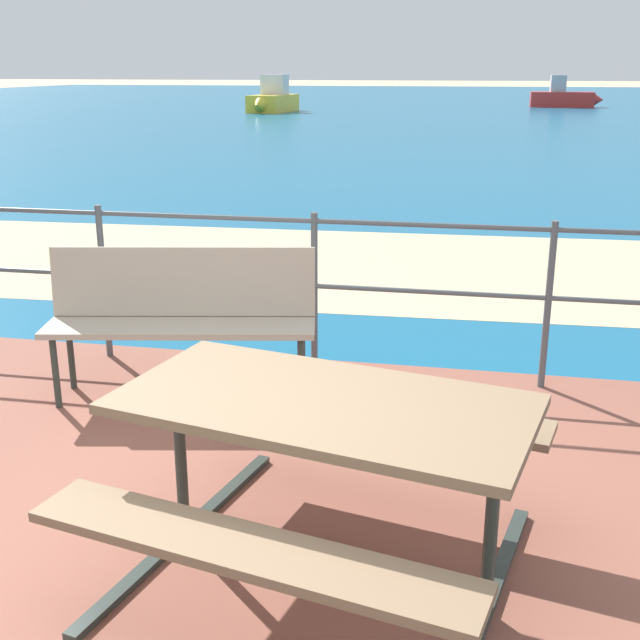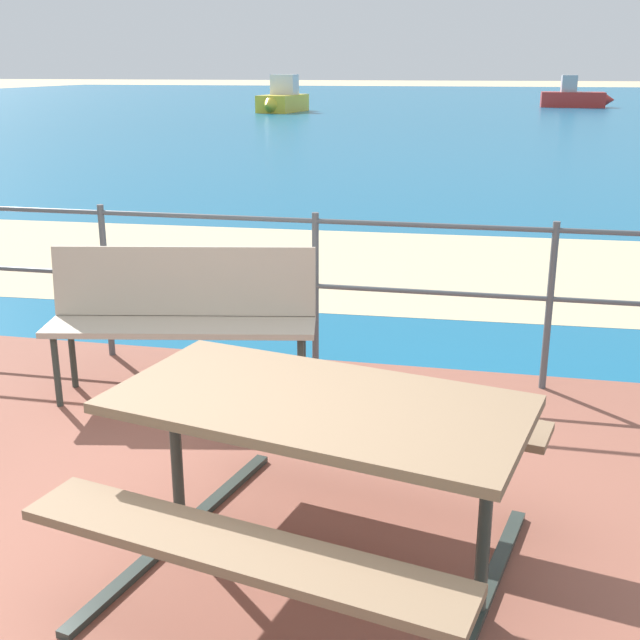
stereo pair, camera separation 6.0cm
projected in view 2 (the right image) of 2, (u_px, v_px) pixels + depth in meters
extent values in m
plane|color=tan|center=(187.00, 598.00, 3.17)|extent=(240.00, 240.00, 0.00)
cube|color=brown|center=(187.00, 592.00, 3.16)|extent=(6.40, 5.20, 0.06)
cube|color=#145B84|center=(474.00, 108.00, 40.46)|extent=(90.00, 90.00, 0.01)
cube|color=tan|center=(381.00, 266.00, 8.39)|extent=(54.09, 5.49, 0.01)
cube|color=#7A6047|center=(318.00, 404.00, 3.01)|extent=(1.69, 1.11, 0.04)
cube|color=#7A6047|center=(237.00, 549.00, 2.56)|extent=(1.57, 0.59, 0.04)
cube|color=#7A6047|center=(374.00, 407.00, 3.63)|extent=(1.57, 0.59, 0.04)
cylinder|color=#2D3833|center=(177.00, 458.00, 3.39)|extent=(0.06, 0.06, 0.74)
cube|color=#2D3833|center=(181.00, 531.00, 3.49)|extent=(0.38, 1.47, 0.03)
cylinder|color=#2D3833|center=(484.00, 529.00, 2.87)|extent=(0.06, 0.06, 0.74)
cube|color=#2D3833|center=(478.00, 612.00, 2.97)|extent=(0.38, 1.47, 0.03)
cube|color=tan|center=(181.00, 326.00, 4.81)|extent=(1.66, 0.70, 0.04)
cube|color=tan|center=(184.00, 281.00, 4.91)|extent=(1.60, 0.37, 0.43)
cylinder|color=#2D3833|center=(56.00, 370.00, 4.75)|extent=(0.04, 0.04, 0.46)
cylinder|color=#2D3833|center=(72.00, 353.00, 5.04)|extent=(0.04, 0.04, 0.46)
cylinder|color=#2D3833|center=(301.00, 372.00, 4.73)|extent=(0.04, 0.04, 0.46)
cylinder|color=#2D3833|center=(303.00, 354.00, 5.01)|extent=(0.04, 0.04, 0.46)
cylinder|color=#4C5156|center=(106.00, 282.00, 5.51)|extent=(0.04, 0.04, 1.07)
cylinder|color=#4C5156|center=(315.00, 294.00, 5.22)|extent=(0.04, 0.04, 1.07)
cylinder|color=#4C5156|center=(549.00, 307.00, 4.93)|extent=(0.04, 0.04, 1.07)
cylinder|color=#4C5156|center=(315.00, 221.00, 5.08)|extent=(5.90, 0.03, 0.03)
cylinder|color=#4C5156|center=(315.00, 286.00, 5.20)|extent=(5.90, 0.03, 0.03)
cube|color=yellow|center=(283.00, 103.00, 36.68)|extent=(1.81, 3.24, 0.76)
cube|color=silver|center=(284.00, 85.00, 36.64)|extent=(1.21, 0.91, 0.89)
cone|color=yellow|center=(268.00, 105.00, 35.06)|extent=(0.74, 0.58, 0.68)
cube|color=red|center=(572.00, 100.00, 40.81)|extent=(3.12, 1.35, 0.75)
cube|color=#A5A8AD|center=(569.00, 83.00, 40.62)|extent=(0.75, 0.99, 0.83)
cone|color=red|center=(609.00, 100.00, 40.47)|extent=(0.50, 0.67, 0.67)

